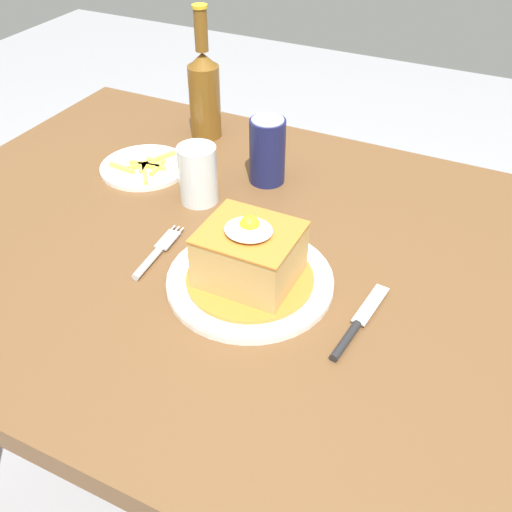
{
  "coord_description": "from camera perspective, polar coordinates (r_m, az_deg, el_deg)",
  "views": [
    {
      "loc": [
        0.33,
        -0.67,
        1.32
      ],
      "look_at": [
        0.03,
        -0.06,
        0.79
      ],
      "focal_mm": 41.38,
      "sensor_mm": 36.0,
      "label": 1
    }
  ],
  "objects": [
    {
      "name": "knife",
      "position": [
        0.81,
        9.39,
        -7.05
      ],
      "size": [
        0.03,
        0.17,
        0.01
      ],
      "color": "#262628",
      "rests_on": "dining_table"
    },
    {
      "name": "ground_plane",
      "position": [
        1.52,
        -0.14,
        -22.29
      ],
      "size": [
        6.0,
        6.0,
        0.0
      ],
      "primitive_type": "plane",
      "color": "#99999E"
    },
    {
      "name": "drinking_glass",
      "position": [
        1.04,
        -5.61,
        7.5
      ],
      "size": [
        0.07,
        0.07,
        0.1
      ],
      "color": "#3F2314",
      "rests_on": "dining_table"
    },
    {
      "name": "soda_can",
      "position": [
        1.09,
        1.1,
        10.12
      ],
      "size": [
        0.07,
        0.07,
        0.12
      ],
      "color": "#191E51",
      "rests_on": "dining_table"
    },
    {
      "name": "main_plate",
      "position": [
        0.87,
        -0.58,
        -2.33
      ],
      "size": [
        0.25,
        0.25,
        0.02
      ],
      "color": "white",
      "rests_on": "dining_table"
    },
    {
      "name": "side_plate_fries",
      "position": [
        1.17,
        -10.71,
        8.46
      ],
      "size": [
        0.17,
        0.17,
        0.02
      ],
      "color": "white",
      "rests_on": "dining_table"
    },
    {
      "name": "sandwich_meal",
      "position": [
        0.84,
        -0.6,
        -0.05
      ],
      "size": [
        0.19,
        0.19,
        0.11
      ],
      "color": "orange",
      "rests_on": "main_plate"
    },
    {
      "name": "beer_bottle_amber",
      "position": [
        1.25,
        -5.02,
        15.65
      ],
      "size": [
        0.06,
        0.06,
        0.27
      ],
      "color": "brown",
      "rests_on": "dining_table"
    },
    {
      "name": "dining_table",
      "position": [
        1.01,
        -0.2,
        -4.34
      ],
      "size": [
        1.25,
        0.87,
        0.75
      ],
      "color": "brown",
      "rests_on": "ground_plane"
    },
    {
      "name": "fork",
      "position": [
        0.94,
        -9.8,
        0.07
      ],
      "size": [
        0.03,
        0.14,
        0.01
      ],
      "color": "silver",
      "rests_on": "dining_table"
    }
  ]
}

